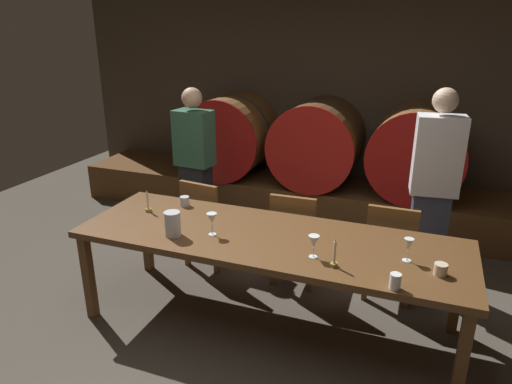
{
  "coord_description": "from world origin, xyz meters",
  "views": [
    {
      "loc": [
        1.2,
        -2.72,
        2.25
      ],
      "look_at": [
        0.08,
        0.24,
        1.09
      ],
      "focal_mm": 32.41,
      "sensor_mm": 36.0,
      "label": 1
    }
  ],
  "objects": [
    {
      "name": "ground_plane",
      "position": [
        0.0,
        0.0,
        0.0
      ],
      "size": [
        8.73,
        8.73,
        0.0
      ],
      "primitive_type": "plane",
      "color": "#4C443A"
    },
    {
      "name": "back_wall",
      "position": [
        0.0,
        3.02,
        1.39
      ],
      "size": [
        6.71,
        0.24,
        2.79
      ],
      "primitive_type": "cube",
      "color": "#473A2D",
      "rests_on": "ground"
    },
    {
      "name": "barrel_shelf",
      "position": [
        0.0,
        2.47,
        0.22
      ],
      "size": [
        6.04,
        0.9,
        0.44
      ],
      "primitive_type": "cube",
      "color": "brown",
      "rests_on": "ground"
    },
    {
      "name": "wine_barrel_left",
      "position": [
        -1.09,
        2.47,
        0.94
      ],
      "size": [
        0.99,
        0.95,
        0.99
      ],
      "color": "brown",
      "rests_on": "barrel_shelf"
    },
    {
      "name": "wine_barrel_center",
      "position": [
        0.01,
        2.47,
        0.94
      ],
      "size": [
        0.99,
        0.95,
        0.99
      ],
      "color": "#513319",
      "rests_on": "barrel_shelf"
    },
    {
      "name": "wine_barrel_right",
      "position": [
        1.11,
        2.47,
        0.94
      ],
      "size": [
        0.99,
        0.95,
        0.99
      ],
      "color": "brown",
      "rests_on": "barrel_shelf"
    },
    {
      "name": "dining_table",
      "position": [
        0.19,
        0.2,
        0.71
      ],
      "size": [
        2.89,
        0.94,
        0.77
      ],
      "color": "brown",
      "rests_on": "ground"
    },
    {
      "name": "chair_left",
      "position": [
        -0.68,
        0.89,
        0.49
      ],
      "size": [
        0.45,
        0.45,
        0.88
      ],
      "rotation": [
        0.0,
        0.0,
        3.01
      ],
      "color": "brown",
      "rests_on": "ground"
    },
    {
      "name": "chair_center",
      "position": [
        0.2,
        0.87,
        0.49
      ],
      "size": [
        0.41,
        0.41,
        0.88
      ],
      "rotation": [
        0.0,
        0.0,
        3.17
      ],
      "color": "brown",
      "rests_on": "ground"
    },
    {
      "name": "chair_right",
      "position": [
        1.02,
        0.92,
        0.49
      ],
      "size": [
        0.4,
        0.4,
        0.88
      ],
      "rotation": [
        0.0,
        0.0,
        3.14
      ],
      "color": "brown",
      "rests_on": "ground"
    },
    {
      "name": "guest_left",
      "position": [
        -1.04,
        1.38,
        0.85
      ],
      "size": [
        0.4,
        0.27,
        1.65
      ],
      "rotation": [
        0.0,
        0.0,
        3.05
      ],
      "color": "black",
      "rests_on": "ground"
    },
    {
      "name": "guest_right",
      "position": [
        1.3,
        1.24,
        0.91
      ],
      "size": [
        0.4,
        0.28,
        1.77
      ],
      "rotation": [
        0.0,
        0.0,
        3.25
      ],
      "color": "#33384C",
      "rests_on": "ground"
    },
    {
      "name": "candle_left",
      "position": [
        -0.91,
        0.29,
        0.82
      ],
      "size": [
        0.05,
        0.05,
        0.19
      ],
      "color": "olive",
      "rests_on": "dining_table"
    },
    {
      "name": "candle_right",
      "position": [
        0.73,
        -0.08,
        0.82
      ],
      "size": [
        0.05,
        0.05,
        0.2
      ],
      "color": "olive",
      "rests_on": "dining_table"
    },
    {
      "name": "pitcher",
      "position": [
        -0.47,
        -0.04,
        0.86
      ],
      "size": [
        0.12,
        0.12,
        0.19
      ],
      "color": "silver",
      "rests_on": "dining_table"
    },
    {
      "name": "wine_glass_left",
      "position": [
        -0.21,
        0.08,
        0.89
      ],
      "size": [
        0.08,
        0.08,
        0.17
      ],
      "color": "white",
      "rests_on": "dining_table"
    },
    {
      "name": "wine_glass_center",
      "position": [
        0.58,
        0.0,
        0.88
      ],
      "size": [
        0.07,
        0.07,
        0.16
      ],
      "color": "white",
      "rests_on": "dining_table"
    },
    {
      "name": "wine_glass_right",
      "position": [
        1.17,
        0.17,
        0.88
      ],
      "size": [
        0.06,
        0.06,
        0.16
      ],
      "color": "white",
      "rests_on": "dining_table"
    },
    {
      "name": "cup_left",
      "position": [
        -0.68,
        0.51,
        0.81
      ],
      "size": [
        0.08,
        0.08,
        0.08
      ],
      "primitive_type": "cylinder",
      "color": "silver",
      "rests_on": "dining_table"
    },
    {
      "name": "cup_center",
      "position": [
        1.13,
        -0.21,
        0.82
      ],
      "size": [
        0.07,
        0.07,
        0.1
      ],
      "primitive_type": "cylinder",
      "color": "white",
      "rests_on": "dining_table"
    },
    {
      "name": "cup_right",
      "position": [
        1.38,
        0.05,
        0.81
      ],
      "size": [
        0.08,
        0.08,
        0.08
      ],
      "primitive_type": "cylinder",
      "color": "beige",
      "rests_on": "dining_table"
    }
  ]
}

